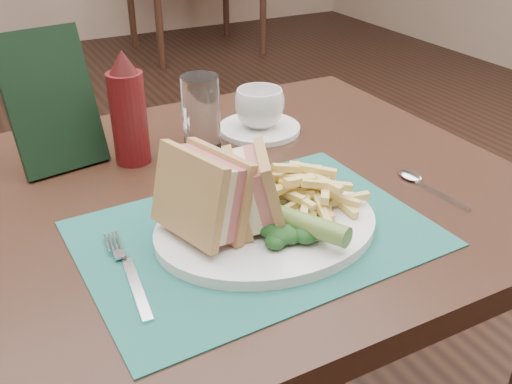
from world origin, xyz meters
The scene contains 17 objects.
floor centered at (0.00, 0.00, 0.00)m, with size 7.00×7.00×0.00m, color black.
wall_back centered at (0.00, 3.50, 0.00)m, with size 6.00×6.00×0.00m, color tan.
table_main centered at (0.00, -0.50, 0.38)m, with size 0.90×0.75×0.75m, color black, non-canonical shape.
placemat centered at (-0.02, -0.64, 0.75)m, with size 0.45×0.32×0.00m, color #1C5B52.
plate centered at (-0.01, -0.64, 0.76)m, with size 0.30×0.24×0.01m, color white, non-canonical shape.
sandwich_half_a centered at (-0.11, -0.64, 0.82)m, with size 0.06×0.12×0.11m, color tan, non-canonical shape.
sandwich_half_b centered at (-0.04, -0.63, 0.82)m, with size 0.06×0.10×0.09m, color tan, non-canonical shape.
kale_garnish centered at (-0.01, -0.69, 0.78)m, with size 0.11×0.08×0.03m, color #153A17, non-canonical shape.
pickle_spear centered at (0.01, -0.70, 0.79)m, with size 0.03×0.03×0.12m, color #4E702A.
fries_pile centered at (0.06, -0.63, 0.80)m, with size 0.18×0.20×0.06m, color #EED377, non-canonical shape.
fork centered at (-0.20, -0.65, 0.76)m, with size 0.03×0.17×0.01m, color silver, non-canonical shape.
spoon centered at (0.26, -0.66, 0.76)m, with size 0.03×0.15×0.01m, color silver, non-canonical shape.
saucer centered at (0.14, -0.34, 0.76)m, with size 0.15×0.15×0.01m, color white.
coffee_cup centered at (0.14, -0.34, 0.80)m, with size 0.09×0.09×0.07m, color white.
drinking_glass centered at (0.02, -0.36, 0.81)m, with size 0.06×0.06×0.13m, color silver.
ketchup_bottle centered at (-0.10, -0.35, 0.84)m, with size 0.06×0.06×0.19m, color #4F0D0F, non-canonical shape.
check_presenter centered at (-0.21, -0.31, 0.86)m, with size 0.13×0.01×0.22m, color black.
Camera 1 is at (-0.32, -1.20, 1.17)m, focal length 40.00 mm.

